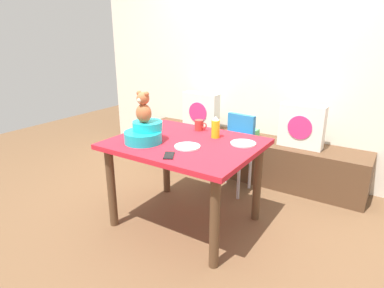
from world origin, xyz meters
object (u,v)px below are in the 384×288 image
(infant_seat_teal, at_px, (145,133))
(pillow_floral_left, at_px, (201,111))
(teddy_bear, at_px, (143,108))
(coffee_mug, at_px, (199,125))
(book_stack, at_px, (249,133))
(dining_table, at_px, (185,154))
(dinner_plate_far, at_px, (243,143))
(dinner_plate_near, at_px, (187,147))
(ketchup_bottle, at_px, (216,128))
(pillow_floral_right, at_px, (302,126))
(cell_phone, at_px, (169,155))
(highchair, at_px, (234,143))

(infant_seat_teal, bearing_deg, pillow_floral_left, 102.83)
(teddy_bear, bearing_deg, coffee_mug, 69.28)
(coffee_mug, bearing_deg, book_stack, 82.94)
(teddy_bear, bearing_deg, pillow_floral_left, 102.83)
(dining_table, xyz_separation_m, dinner_plate_far, (0.42, 0.20, 0.11))
(dining_table, xyz_separation_m, dinner_plate_near, (0.09, -0.11, 0.11))
(dining_table, xyz_separation_m, ketchup_bottle, (0.15, 0.22, 0.20))
(pillow_floral_right, height_order, cell_phone, pillow_floral_right)
(dinner_plate_near, bearing_deg, dining_table, 130.53)
(dinner_plate_near, distance_m, dinner_plate_far, 0.45)
(book_stack, bearing_deg, infant_seat_teal, -102.30)
(teddy_bear, bearing_deg, ketchup_bottle, 43.88)
(dining_table, xyz_separation_m, coffee_mug, (-0.07, 0.34, 0.16))
(teddy_bear, height_order, coffee_mug, teddy_bear)
(highchair, height_order, dinner_plate_near, highchair)
(highchair, distance_m, ketchup_bottle, 0.64)
(pillow_floral_left, relative_size, cell_phone, 3.06)
(pillow_floral_left, distance_m, book_stack, 0.64)
(dining_table, bearing_deg, infant_seat_teal, -146.19)
(ketchup_bottle, distance_m, cell_phone, 0.57)
(highchair, relative_size, ketchup_bottle, 4.27)
(pillow_floral_right, xyz_separation_m, highchair, (-0.54, -0.42, -0.16))
(dining_table, bearing_deg, ketchup_bottle, 55.86)
(ketchup_bottle, distance_m, coffee_mug, 0.26)
(infant_seat_teal, relative_size, coffee_mug, 2.75)
(cell_phone, bearing_deg, teddy_bear, 126.50)
(pillow_floral_left, xyz_separation_m, ketchup_bottle, (0.74, -0.97, 0.15))
(book_stack, distance_m, teddy_bear, 1.52)
(dinner_plate_near, relative_size, dinner_plate_far, 1.00)
(dining_table, xyz_separation_m, highchair, (0.06, 0.78, -0.11))
(pillow_floral_left, bearing_deg, ketchup_bottle, -52.87)
(dinner_plate_far, relative_size, cell_phone, 1.39)
(dinner_plate_far, bearing_deg, cell_phone, -122.36)
(book_stack, bearing_deg, dinner_plate_far, -69.35)
(infant_seat_teal, bearing_deg, pillow_floral_right, 57.45)
(coffee_mug, bearing_deg, teddy_bear, -110.72)
(dinner_plate_near, bearing_deg, infant_seat_teal, -168.59)
(ketchup_bottle, xyz_separation_m, cell_phone, (-0.07, -0.56, -0.08))
(coffee_mug, distance_m, cell_phone, 0.69)
(coffee_mug, bearing_deg, infant_seat_teal, -110.74)
(teddy_bear, xyz_separation_m, cell_phone, (0.35, -0.15, -0.27))
(infant_seat_teal, height_order, ketchup_bottle, ketchup_bottle)
(book_stack, height_order, infant_seat_teal, infant_seat_teal)
(pillow_floral_right, relative_size, ketchup_bottle, 2.38)
(infant_seat_teal, height_order, cell_phone, infant_seat_teal)
(dining_table, distance_m, coffee_mug, 0.38)
(infant_seat_teal, relative_size, ketchup_bottle, 1.78)
(dining_table, xyz_separation_m, infant_seat_teal, (-0.27, -0.18, 0.18))
(cell_phone, bearing_deg, dinner_plate_far, 27.37)
(book_stack, bearing_deg, ketchup_bottle, -83.26)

